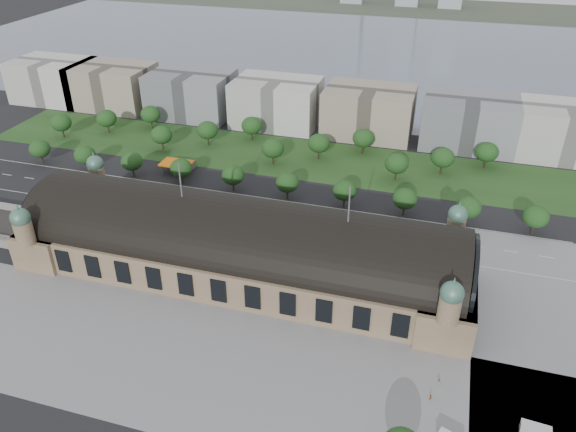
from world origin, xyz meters
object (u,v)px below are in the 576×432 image
(traffic_car_4, at_px, (277,214))
(traffic_car_6, at_px, (440,241))
(traffic_car_2, at_px, (108,200))
(parked_car_5, at_px, (153,213))
(parked_car_6, at_px, (207,223))
(pedestrian_0, at_px, (439,382))
(bus_west, at_px, (285,227))
(traffic_car_5, at_px, (422,228))
(traffic_car_0, at_px, (63,185))
(pedestrian_1, at_px, (431,397))
(van_east, at_px, (534,430))
(bus_east, at_px, (327,230))
(petrol_station, at_px, (182,164))
(parked_car_2, at_px, (106,205))
(parked_car_4, at_px, (169,221))
(parked_car_0, at_px, (116,207))
(bus_mid, at_px, (332,237))
(parked_car_3, at_px, (190,219))
(parked_car_1, at_px, (140,214))
(traffic_car_3, at_px, (176,193))
(traffic_car_1, at_px, (98,184))

(traffic_car_4, bearing_deg, traffic_car_6, 82.59)
(traffic_car_2, bearing_deg, parked_car_5, 79.09)
(parked_car_6, bearing_deg, pedestrian_0, 31.56)
(traffic_car_6, relative_size, parked_car_5, 1.06)
(bus_west, bearing_deg, traffic_car_5, -74.47)
(traffic_car_0, xyz_separation_m, pedestrian_1, (161.78, -74.08, 0.05))
(parked_car_5, distance_m, van_east, 152.63)
(bus_east, height_order, pedestrian_0, bus_east)
(petrol_station, xyz_separation_m, parked_car_2, (-14.89, -40.28, -2.18))
(pedestrian_0, bearing_deg, traffic_car_6, 91.64)
(parked_car_4, xyz_separation_m, pedestrian_0, (105.54, -53.71, 0.10))
(petrol_station, distance_m, pedestrian_0, 155.76)
(bus_east, xyz_separation_m, pedestrian_0, (44.93, -63.65, -0.80))
(parked_car_0, bearing_deg, traffic_car_6, 67.46)
(parked_car_4, height_order, pedestrian_1, pedestrian_1)
(traffic_car_0, relative_size, parked_car_4, 1.05)
(traffic_car_2, bearing_deg, bus_mid, 87.79)
(traffic_car_5, relative_size, parked_car_4, 1.00)
(parked_car_3, distance_m, parked_car_4, 8.16)
(parked_car_1, height_order, bus_mid, bus_mid)
(petrol_station, bearing_deg, van_east, -36.85)
(traffic_car_0, relative_size, traffic_car_3, 1.01)
(parked_car_2, height_order, bus_east, bus_east)
(parked_car_6, xyz_separation_m, bus_mid, (48.72, 3.31, 0.75))
(traffic_car_2, bearing_deg, pedestrian_0, 64.86)
(traffic_car_2, distance_m, pedestrian_0, 150.86)
(traffic_car_4, distance_m, parked_car_1, 54.34)
(parked_car_5, bearing_deg, traffic_car_5, 64.53)
(traffic_car_4, relative_size, parked_car_0, 0.94)
(traffic_car_0, bearing_deg, traffic_car_4, 96.20)
(traffic_car_2, xyz_separation_m, parked_car_2, (1.69, -4.05, 0.13))
(parked_car_5, bearing_deg, traffic_car_4, 69.95)
(parked_car_2, distance_m, parked_car_4, 30.67)
(parked_car_5, bearing_deg, traffic_car_3, 141.20)
(traffic_car_6, distance_m, bus_east, 41.28)
(parked_car_5, relative_size, bus_east, 0.42)
(traffic_car_2, relative_size, traffic_car_4, 1.04)
(traffic_car_4, height_order, bus_east, bus_east)
(petrol_station, bearing_deg, parked_car_2, -110.29)
(traffic_car_5, xyz_separation_m, bus_mid, (-30.87, -17.06, 0.79))
(pedestrian_0, bearing_deg, traffic_car_5, 96.62)
(parked_car_5, bearing_deg, pedestrian_0, 27.33)
(parked_car_4, xyz_separation_m, parked_car_5, (-8.97, 4.00, -0.06))
(traffic_car_1, distance_m, parked_car_2, 20.97)
(traffic_car_6, distance_m, pedestrian_0, 69.21)
(parked_car_0, distance_m, parked_car_5, 16.60)
(traffic_car_2, relative_size, bus_west, 0.42)
(pedestrian_1, bearing_deg, traffic_car_0, 107.77)
(parked_car_6, bearing_deg, traffic_car_2, -123.12)
(parked_car_1, bearing_deg, traffic_car_2, -133.24)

